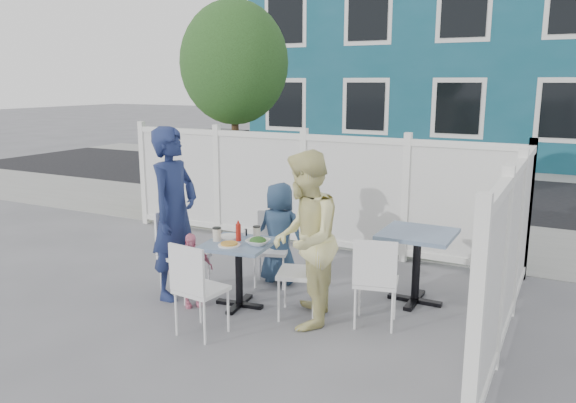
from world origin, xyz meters
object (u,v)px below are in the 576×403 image
at_px(spare_table, 417,248).
at_px(woman, 305,239).
at_px(chair_back, 272,242).
at_px(boy, 280,233).
at_px(utility_cabinet, 223,171).
at_px(chair_right, 307,265).
at_px(main_table, 239,257).
at_px(chair_left, 179,247).
at_px(man, 174,213).
at_px(toddler, 191,270).
at_px(chair_near, 195,283).

distance_m(spare_table, woman, 1.33).
relative_size(chair_back, boy, 0.71).
height_order(utility_cabinet, chair_right, utility_cabinet).
height_order(main_table, chair_right, chair_right).
distance_m(spare_table, chair_left, 2.55).
relative_size(main_table, chair_left, 0.77).
relative_size(man, toddler, 2.35).
distance_m(main_table, chair_left, 0.75).
relative_size(chair_left, man, 0.51).
xyz_separation_m(utility_cabinet, chair_right, (3.52, -3.78, -0.15)).
distance_m(chair_back, toddler, 1.09).
bearing_deg(main_table, chair_near, -87.19).
bearing_deg(spare_table, utility_cabinet, 146.38).
xyz_separation_m(chair_left, boy, (0.78, 0.87, 0.04)).
height_order(chair_right, boy, boy).
height_order(chair_left, chair_near, chair_left).
distance_m(chair_left, chair_near, 1.09).
bearing_deg(chair_near, man, 143.71).
distance_m(utility_cabinet, woman, 5.32).
xyz_separation_m(utility_cabinet, main_table, (2.79, -3.87, -0.15)).
relative_size(spare_table, woman, 0.46).
distance_m(chair_near, man, 1.18).
bearing_deg(chair_right, toddler, 87.16).
xyz_separation_m(chair_near, woman, (0.75, 0.73, 0.33)).
distance_m(spare_table, man, 2.60).
xyz_separation_m(chair_back, man, (-0.74, -0.82, 0.44)).
xyz_separation_m(chair_right, chair_near, (-0.70, -0.88, -0.02)).
bearing_deg(utility_cabinet, chair_right, -37.96).
bearing_deg(spare_table, chair_right, -135.40).
xyz_separation_m(main_table, boy, (0.03, 0.83, 0.05)).
bearing_deg(chair_left, woman, 96.31).
bearing_deg(woman, chair_left, -110.24).
height_order(chair_near, man, man).
relative_size(boy, toddler, 1.50).
height_order(utility_cabinet, boy, utility_cabinet).
xyz_separation_m(main_table, chair_back, (-0.03, 0.78, -0.05)).
height_order(spare_table, chair_right, chair_right).
xyz_separation_m(chair_back, chair_near, (0.07, -1.57, 0.03)).
relative_size(utility_cabinet, spare_table, 1.78).
bearing_deg(utility_cabinet, toddler, -51.20).
bearing_deg(toddler, woman, -41.10).
xyz_separation_m(chair_back, toddler, (-0.42, -1.00, -0.09)).
height_order(spare_table, man, man).
bearing_deg(utility_cabinet, main_table, -45.19).
bearing_deg(chair_left, spare_table, 120.23).
distance_m(chair_back, man, 1.19).
bearing_deg(woman, boy, -159.13).
relative_size(man, boy, 1.57).
distance_m(utility_cabinet, main_table, 4.77).
relative_size(utility_cabinet, chair_back, 1.65).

